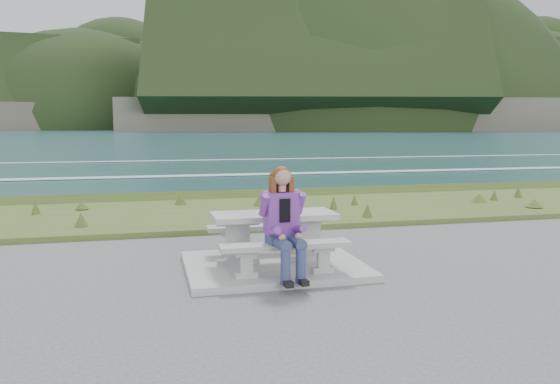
{
  "coord_description": "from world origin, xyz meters",
  "views": [
    {
      "loc": [
        -1.8,
        -7.72,
        2.14
      ],
      "look_at": [
        0.39,
        1.2,
        1.0
      ],
      "focal_mm": 35.0,
      "sensor_mm": 36.0,
      "label": 1
    }
  ],
  "objects_px": {
    "bench_landward": "(286,250)",
    "seated_woman": "(286,238)",
    "picnic_table": "(274,224)",
    "bench_seaward": "(264,231)"
  },
  "relations": [
    {
      "from": "bench_landward",
      "to": "seated_woman",
      "type": "bearing_deg",
      "value": -103.67
    },
    {
      "from": "picnic_table",
      "to": "bench_landward",
      "type": "xyz_separation_m",
      "value": [
        0.0,
        -0.7,
        -0.23
      ]
    },
    {
      "from": "bench_seaward",
      "to": "seated_woman",
      "type": "height_order",
      "value": "seated_woman"
    },
    {
      "from": "picnic_table",
      "to": "seated_woman",
      "type": "height_order",
      "value": "seated_woman"
    },
    {
      "from": "picnic_table",
      "to": "bench_seaward",
      "type": "xyz_separation_m",
      "value": [
        0.0,
        0.7,
        -0.23
      ]
    },
    {
      "from": "bench_seaward",
      "to": "picnic_table",
      "type": "bearing_deg",
      "value": -90.0
    },
    {
      "from": "bench_landward",
      "to": "seated_woman",
      "type": "height_order",
      "value": "seated_woman"
    },
    {
      "from": "bench_landward",
      "to": "bench_seaward",
      "type": "xyz_separation_m",
      "value": [
        0.0,
        1.4,
        0.0
      ]
    },
    {
      "from": "bench_seaward",
      "to": "seated_woman",
      "type": "bearing_deg",
      "value": -91.28
    },
    {
      "from": "seated_woman",
      "to": "picnic_table",
      "type": "bearing_deg",
      "value": 81.59
    }
  ]
}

